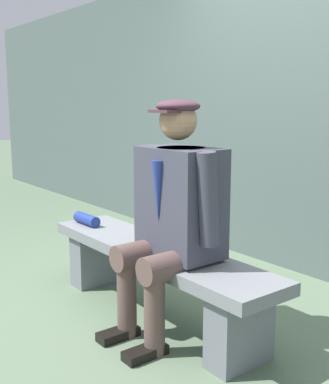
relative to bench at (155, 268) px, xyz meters
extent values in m
plane|color=#586D54|center=(0.00, 0.00, -0.31)|extent=(30.00, 30.00, 0.00)
cube|color=slate|center=(0.00, 0.00, 0.10)|extent=(1.83, 0.41, 0.07)
cube|color=slate|center=(-0.71, 0.00, -0.12)|extent=(0.17, 0.35, 0.38)
cube|color=slate|center=(0.71, 0.00, -0.12)|extent=(0.17, 0.35, 0.38)
cube|color=#3C3D4B|center=(-0.24, 0.00, 0.45)|extent=(0.47, 0.30, 0.60)
cylinder|color=#1E2338|center=(-0.24, 0.00, 0.72)|extent=(0.26, 0.26, 0.06)
cone|color=navy|center=(-0.24, 0.15, 0.53)|extent=(0.07, 0.07, 0.33)
sphere|color=tan|center=(-0.24, 0.02, 0.90)|extent=(0.21, 0.21, 0.21)
ellipsoid|color=#462B37|center=(-0.24, 0.02, 0.97)|extent=(0.24, 0.24, 0.07)
cube|color=#462B37|center=(-0.24, 0.11, 0.95)|extent=(0.17, 0.09, 0.02)
cylinder|color=brown|center=(-0.37, 0.14, 0.15)|extent=(0.15, 0.41, 0.15)
cylinder|color=brown|center=(-0.37, 0.28, -0.08)|extent=(0.11, 0.11, 0.46)
cube|color=black|center=(-0.37, 0.34, -0.28)|extent=(0.10, 0.24, 0.05)
cylinder|color=#3C3D4B|center=(-0.51, 0.04, 0.51)|extent=(0.11, 0.14, 0.49)
cylinder|color=brown|center=(-0.11, 0.14, 0.15)|extent=(0.15, 0.41, 0.15)
cylinder|color=brown|center=(-0.11, 0.28, -0.08)|extent=(0.11, 0.11, 0.46)
cube|color=black|center=(-0.11, 0.34, -0.28)|extent=(0.10, 0.24, 0.05)
cylinder|color=#3C3D4B|center=(0.03, 0.04, 0.51)|extent=(0.10, 0.12, 0.49)
cylinder|color=navy|center=(0.73, 0.06, 0.17)|extent=(0.25, 0.08, 0.08)
cube|color=#4C5B58|center=(0.00, -1.47, 0.93)|extent=(12.00, 0.24, 2.48)
camera|label=1|loc=(-2.29, 1.69, 0.99)|focal=45.75mm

